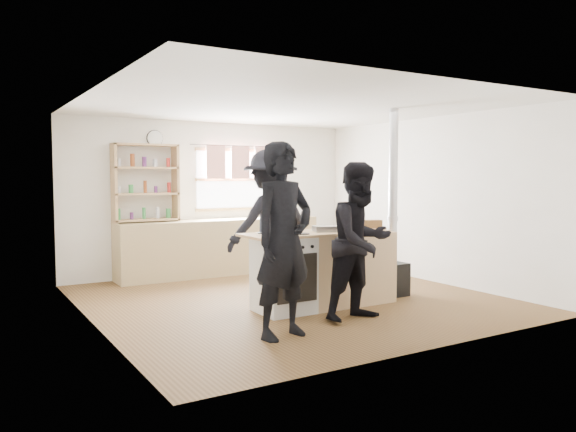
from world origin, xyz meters
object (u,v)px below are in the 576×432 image
object	(u,v)px
roast_tray	(326,228)
stockpot_stove	(282,225)
thermos	(279,209)
person_near_right	(361,241)
flue_heater	(392,246)
skillet_greens	(276,233)
stockpot_counter	(354,222)
person_near_left	(284,240)
bread_board	(373,225)
person_far	(270,223)
cooking_island	(325,269)

from	to	relation	value
roast_tray	stockpot_stove	size ratio (longest dim) A/B	1.69
thermos	stockpot_stove	bearing A→B (deg)	-119.35
roast_tray	person_near_right	bearing A→B (deg)	-91.93
thermos	flue_heater	xyz separation A→B (m)	(0.19, -2.72, -0.38)
roast_tray	stockpot_stove	xyz separation A→B (m)	(-0.48, 0.26, 0.04)
stockpot_stove	flue_heater	world-z (taller)	flue_heater
skillet_greens	stockpot_counter	world-z (taller)	stockpot_counter
stockpot_stove	roast_tray	bearing A→B (deg)	-28.45
roast_tray	person_near_left	bearing A→B (deg)	-142.45
flue_heater	person_near_left	distance (m)	2.47
thermos	roast_tray	distance (m)	2.97
stockpot_counter	bread_board	xyz separation A→B (m)	(0.17, -0.17, -0.04)
skillet_greens	person_far	size ratio (longest dim) A/B	0.23
bread_board	person_near_right	xyz separation A→B (m)	(-0.69, -0.63, -0.10)
stockpot_counter	flue_heater	bearing A→B (deg)	0.17
thermos	person_near_right	world-z (taller)	person_near_right
person_near_right	person_far	world-z (taller)	person_far
skillet_greens	bread_board	bearing A→B (deg)	0.89
bread_board	stockpot_stove	bearing A→B (deg)	163.60
stockpot_stove	thermos	bearing A→B (deg)	60.65
cooking_island	skillet_greens	xyz separation A→B (m)	(-0.77, -0.14, 0.49)
stockpot_stove	person_far	distance (m)	0.78
stockpot_stove	person_near_left	xyz separation A→B (m)	(-0.63, -1.11, -0.04)
thermos	person_far	bearing A→B (deg)	-123.07
flue_heater	person_near_right	world-z (taller)	flue_heater
thermos	person_far	distance (m)	2.17
flue_heater	bread_board	bearing A→B (deg)	-160.71
person_near_left	person_near_right	size ratio (longest dim) A/B	1.10
bread_board	person_near_left	xyz separation A→B (m)	(-1.77, -0.77, -0.01)
bread_board	stockpot_counter	bearing A→B (deg)	136.24
cooking_island	roast_tray	xyz separation A→B (m)	(-0.01, -0.04, 0.50)
roast_tray	skillet_greens	bearing A→B (deg)	-172.51
cooking_island	flue_heater	bearing A→B (deg)	2.67
skillet_greens	stockpot_counter	size ratio (longest dim) A/B	1.63
thermos	stockpot_stove	world-z (taller)	thermos
roast_tray	stockpot_counter	distance (m)	0.50
person_near_right	thermos	bearing A→B (deg)	68.24
cooking_island	stockpot_counter	distance (m)	0.74
cooking_island	roast_tray	bearing A→B (deg)	-104.75
person_near_left	person_near_right	distance (m)	1.10
skillet_greens	stockpot_stove	distance (m)	0.46
flue_heater	thermos	bearing A→B (deg)	94.00
stockpot_stove	bread_board	xyz separation A→B (m)	(1.14, -0.34, -0.03)
bread_board	person_far	bearing A→B (deg)	129.78
stockpot_counter	person_near_left	world-z (taller)	person_near_left
person_near_left	person_far	distance (m)	2.04
stockpot_stove	bread_board	world-z (taller)	stockpot_stove
roast_tray	bread_board	distance (m)	0.67
bread_board	person_near_right	distance (m)	0.94
thermos	bread_board	bearing A→B (deg)	-95.79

